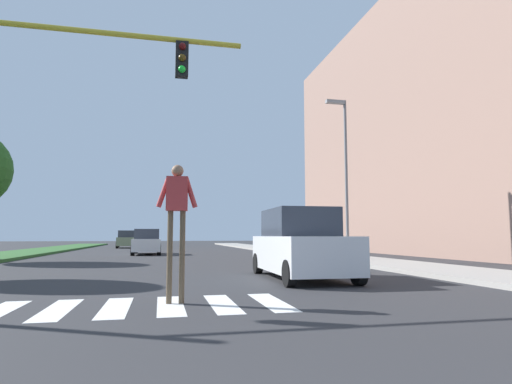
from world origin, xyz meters
The scene contains 10 objects.
ground_plane centered at (0.00, 30.00, 0.00)m, with size 140.00×140.00×0.00m, color #2D2D30.
crosswalk centered at (0.00, 7.53, 0.00)m, with size 4.95×2.20×0.01m.
median_strip centered at (-8.38, 28.00, 0.07)m, with size 3.60×64.00×0.15m, color #2D5B28.
apartment_block_right centered at (19.71, 22.00, 8.72)m, with size 10.09×38.37×17.45m, color #937060.
sidewalk_right centered at (9.25, 28.00, 0.07)m, with size 3.00×64.00×0.15m, color #9E9991.
street_lamp_right centered at (8.65, 18.35, 4.59)m, with size 1.02×0.24×7.50m.
pedestrian_performer centered at (0.53, 7.72, 1.66)m, with size 0.75×0.27×2.49m.
suv_crossing centered at (4.15, 11.50, 0.93)m, with size 2.06×4.64×1.97m.
sedan_midblock centered at (-0.57, 28.45, 0.76)m, with size 1.78×4.50×1.62m.
sedan_distant centered at (-3.00, 43.94, 0.79)m, with size 2.03×4.15×1.70m.
Camera 1 is at (0.25, -0.12, 1.20)m, focal length 29.93 mm.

